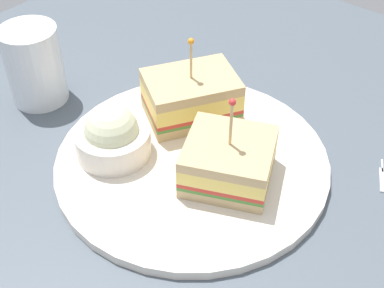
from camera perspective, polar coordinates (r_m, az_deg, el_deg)
The scene contains 6 objects.
ground_plane at distance 58.79cm, azimuth 0.00°, elevation -2.96°, with size 90.45×90.45×2.00cm, color #4C5660.
plate at distance 57.72cm, azimuth 0.00°, elevation -1.88°, with size 29.47×29.47×1.08cm, color silver.
sandwich_half_front at distance 61.36cm, azimuth -0.10°, elevation 5.11°, with size 12.53×11.62×10.29cm.
sandwich_half_back at distance 53.72cm, azimuth 4.03°, elevation -1.78°, with size 11.05×11.25×10.18cm.
coleslaw_bowl at distance 57.17cm, azimuth -8.52°, elevation 0.79°, with size 8.14×8.14×5.86cm.
drink_glass at distance 67.68cm, azimuth -16.47°, elevation 7.83°, with size 6.89×6.89×9.66cm.
Camera 1 is at (32.33, 26.43, 40.39)cm, focal length 49.77 mm.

